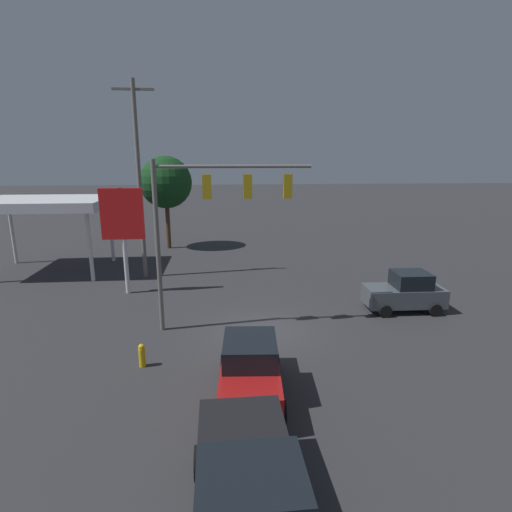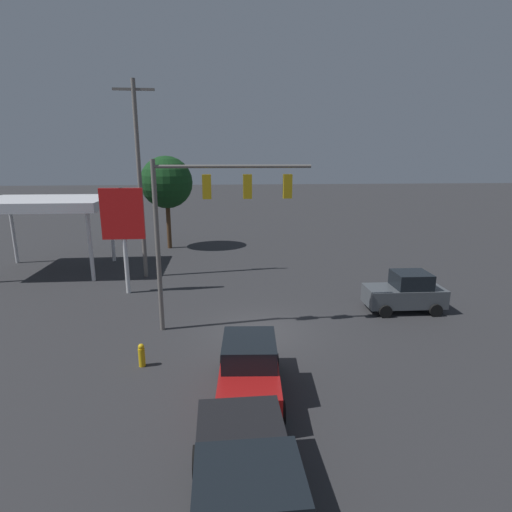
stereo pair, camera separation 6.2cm
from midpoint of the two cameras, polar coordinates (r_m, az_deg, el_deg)
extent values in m
plane|color=#2D2D30|center=(17.88, 0.65, -10.72)|extent=(200.00, 200.00, 0.00)
cylinder|color=slate|center=(17.40, -13.75, 1.04)|extent=(0.20, 0.20, 7.39)
cylinder|color=slate|center=(16.78, -3.17, 12.66)|extent=(6.48, 0.14, 0.14)
cube|color=#B79314|center=(16.82, -6.94, 9.79)|extent=(0.36, 0.28, 1.00)
sphere|color=#FF4141|center=(16.99, -6.95, 10.84)|extent=(0.22, 0.22, 0.22)
sphere|color=#392305|center=(17.01, -6.92, 9.83)|extent=(0.22, 0.22, 0.22)
sphere|color=black|center=(17.03, -6.89, 8.83)|extent=(0.22, 0.22, 0.22)
cube|color=#B79314|center=(16.85, -1.12, 9.89)|extent=(0.36, 0.28, 1.00)
sphere|color=#FF4141|center=(17.01, -1.17, 10.94)|extent=(0.22, 0.22, 0.22)
sphere|color=#392305|center=(17.03, -1.16, 9.93)|extent=(0.22, 0.22, 0.22)
sphere|color=black|center=(17.06, -1.16, 8.93)|extent=(0.22, 0.22, 0.22)
cube|color=#B79314|center=(17.04, 4.63, 9.90)|extent=(0.36, 0.28, 1.00)
sphere|color=#FF4141|center=(17.21, 4.55, 10.94)|extent=(0.22, 0.22, 0.22)
sphere|color=#392305|center=(17.22, 4.53, 9.94)|extent=(0.22, 0.22, 0.22)
sphere|color=black|center=(17.25, 4.51, 8.94)|extent=(0.22, 0.22, 0.22)
cylinder|color=slate|center=(25.68, -16.19, 9.98)|extent=(0.26, 0.26, 11.89)
cube|color=slate|center=(25.92, -17.04, 21.82)|extent=(2.40, 0.14, 0.14)
cube|color=silver|center=(29.48, -27.94, 6.69)|extent=(8.08, 6.13, 0.60)
cube|color=red|center=(32.33, -25.86, 7.41)|extent=(8.08, 0.06, 0.36)
cylinder|color=silver|center=(31.00, -19.84, 3.19)|extent=(0.24, 0.24, 4.28)
cylinder|color=silver|center=(33.45, -31.29, 2.71)|extent=(0.24, 0.24, 4.28)
cylinder|color=silver|center=(26.36, -22.50, 1.19)|extent=(0.24, 0.24, 4.28)
cylinder|color=silver|center=(23.08, -18.18, 1.91)|extent=(0.24, 0.24, 5.87)
cube|color=red|center=(22.83, -18.47, 5.73)|extent=(2.28, 0.24, 2.76)
cube|color=black|center=(22.95, -18.40, 5.77)|extent=(1.60, 0.04, 0.97)
cube|color=#474C51|center=(21.27, 20.44, -5.35)|extent=(3.84, 1.79, 0.90)
cube|color=black|center=(21.15, 21.37, -3.18)|extent=(1.74, 1.60, 0.76)
cylinder|color=black|center=(20.20, 18.08, -7.53)|extent=(0.63, 0.23, 0.62)
cylinder|color=black|center=(21.72, 16.42, -5.90)|extent=(0.63, 0.23, 0.62)
cylinder|color=black|center=(21.22, 24.35, -7.07)|extent=(0.63, 0.23, 0.62)
cylinder|color=black|center=(22.67, 22.33, -5.56)|extent=(0.63, 0.23, 0.62)
cube|color=maroon|center=(13.25, -0.82, -16.30)|extent=(2.11, 4.52, 0.90)
cube|color=black|center=(12.87, -0.83, -13.22)|extent=(1.79, 2.11, 0.70)
cylinder|color=black|center=(12.32, 3.79, -21.39)|extent=(0.27, 0.67, 0.66)
cylinder|color=black|center=(12.33, -5.41, -21.42)|extent=(0.27, 0.67, 0.66)
cylinder|color=black|center=(14.74, 2.89, -14.98)|extent=(0.27, 0.67, 0.66)
cylinder|color=black|center=(14.75, -4.52, -15.00)|extent=(0.27, 0.67, 0.66)
cube|color=black|center=(9.13, -1.27, -31.42)|extent=(2.06, 5.22, 1.10)
cube|color=black|center=(7.79, -0.73, -30.93)|extent=(1.86, 1.62, 0.90)
cylinder|color=black|center=(10.83, 4.02, -26.71)|extent=(0.23, 0.80, 0.80)
cylinder|color=black|center=(10.74, -8.14, -27.22)|extent=(0.23, 0.80, 0.80)
cylinder|color=#4C331E|center=(34.29, -12.31, 4.42)|extent=(0.36, 0.36, 4.01)
sphere|color=#143D19|center=(33.91, -12.62, 10.24)|extent=(4.24, 4.24, 4.24)
cylinder|color=gold|center=(15.60, -15.88, -13.74)|extent=(0.24, 0.24, 0.70)
sphere|color=gold|center=(15.41, -15.99, -12.35)|extent=(0.22, 0.22, 0.22)
camera|label=1|loc=(0.03, -89.91, 0.02)|focal=28.00mm
camera|label=2|loc=(0.03, 90.09, -0.02)|focal=28.00mm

